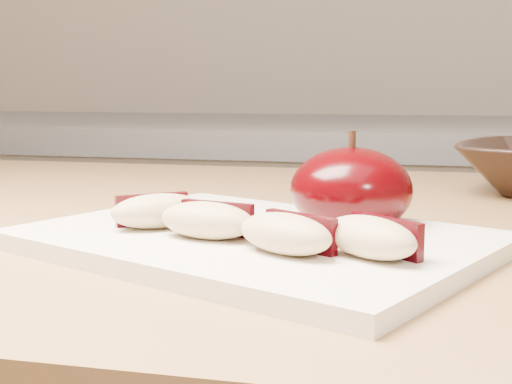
# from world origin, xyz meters

# --- Properties ---
(back_cabinet) EXTENTS (2.40, 0.62, 0.94)m
(back_cabinet) POSITION_xyz_m (0.00, 1.20, 0.47)
(back_cabinet) COLOR silver
(back_cabinet) RESTS_ON ground
(cutting_board) EXTENTS (0.33, 0.29, 0.01)m
(cutting_board) POSITION_xyz_m (0.08, 0.38, 0.91)
(cutting_board) COLOR silver
(cutting_board) RESTS_ON island_counter
(apple_half) EXTENTS (0.10, 0.10, 0.07)m
(apple_half) POSITION_xyz_m (0.13, 0.43, 0.93)
(apple_half) COLOR black
(apple_half) RESTS_ON cutting_board
(apple_wedge_a) EXTENTS (0.07, 0.06, 0.02)m
(apple_wedge_a) POSITION_xyz_m (0.02, 0.38, 0.92)
(apple_wedge_a) COLOR tan
(apple_wedge_a) RESTS_ON cutting_board
(apple_wedge_b) EXTENTS (0.07, 0.04, 0.02)m
(apple_wedge_b) POSITION_xyz_m (0.06, 0.35, 0.92)
(apple_wedge_b) COLOR tan
(apple_wedge_b) RESTS_ON cutting_board
(apple_wedge_c) EXTENTS (0.07, 0.06, 0.02)m
(apple_wedge_c) POSITION_xyz_m (0.11, 0.33, 0.92)
(apple_wedge_c) COLOR tan
(apple_wedge_c) RESTS_ON cutting_board
(apple_wedge_d) EXTENTS (0.07, 0.06, 0.02)m
(apple_wedge_d) POSITION_xyz_m (0.16, 0.33, 0.92)
(apple_wedge_d) COLOR tan
(apple_wedge_d) RESTS_ON cutting_board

